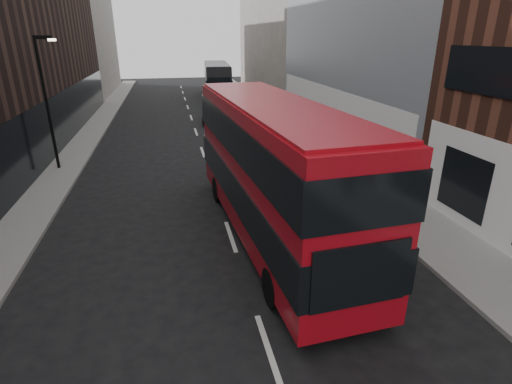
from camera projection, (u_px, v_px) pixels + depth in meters
sidewalk_right at (290, 129)px, 32.12m from camera, size 3.00×80.00×0.15m
sidewalk_left at (87, 139)px, 29.08m from camera, size 2.00×80.00×0.15m
building_victorian at (278, 12)px, 46.64m from camera, size 6.50×24.00×21.00m
building_left_mid at (35, 37)px, 30.39m from camera, size 5.00×24.00×14.00m
building_left_far at (87, 40)px, 50.58m from camera, size 5.00×20.00×13.00m
street_lamp at (47, 95)px, 21.16m from camera, size 1.06×0.22×7.00m
red_bus at (272, 165)px, 14.24m from camera, size 3.82×12.74×5.07m
grey_bus at (217, 79)px, 48.95m from camera, size 3.83×12.49×3.97m
car_a at (267, 171)px, 20.40m from camera, size 2.05×4.04×1.32m
car_b at (240, 136)px, 27.19m from camera, size 1.95×4.56×1.46m
car_c at (215, 113)px, 35.09m from camera, size 2.88×5.61×1.56m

